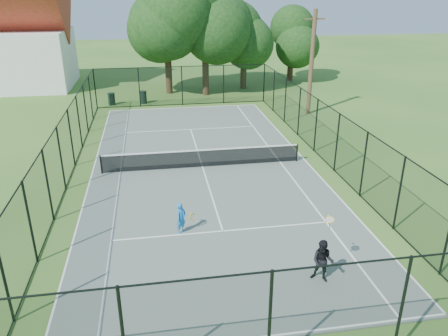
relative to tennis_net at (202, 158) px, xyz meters
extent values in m
plane|color=#346422|center=(0.00, 0.00, -0.58)|extent=(120.00, 120.00, 0.00)
cube|color=slate|center=(0.00, 0.00, -0.55)|extent=(11.00, 24.00, 0.06)
cylinder|color=black|center=(-5.00, 0.00, -0.04)|extent=(0.08, 0.08, 0.95)
cylinder|color=black|center=(5.00, 0.00, -0.04)|extent=(0.08, 0.08, 0.95)
cube|color=black|center=(0.00, 0.00, -0.04)|extent=(10.00, 0.03, 0.88)
cube|color=white|center=(0.00, 0.00, 0.40)|extent=(10.00, 0.05, 0.06)
cylinder|color=#332114|center=(-0.81, 17.24, 1.16)|extent=(0.56, 0.56, 3.48)
sphere|color=black|center=(-0.81, 17.24, 4.47)|extent=(6.28, 6.28, 6.28)
cylinder|color=#332114|center=(2.23, 16.14, 1.46)|extent=(0.56, 0.56, 4.09)
sphere|color=black|center=(2.23, 16.14, 5.34)|extent=(7.32, 7.32, 7.32)
cylinder|color=#332114|center=(5.90, 18.11, 1.08)|extent=(0.56, 0.56, 3.31)
sphere|color=black|center=(5.90, 18.11, 4.05)|extent=(5.26, 5.26, 5.26)
cylinder|color=#332114|center=(11.11, 20.75, 0.75)|extent=(0.56, 0.56, 2.66)
sphere|color=black|center=(11.11, 20.75, 3.24)|extent=(4.64, 4.64, 4.64)
cylinder|color=black|center=(-5.47, 13.96, -0.14)|extent=(0.54, 0.54, 0.88)
cylinder|color=black|center=(-5.47, 13.96, 0.32)|extent=(0.58, 0.58, 0.05)
cylinder|color=black|center=(-3.02, 13.97, -0.11)|extent=(0.54, 0.54, 0.93)
cylinder|color=black|center=(-3.02, 13.97, 0.38)|extent=(0.58, 0.58, 0.05)
cylinder|color=#4C3823|center=(8.82, 9.00, 3.03)|extent=(0.30, 0.30, 7.21)
cube|color=#4C3823|center=(8.82, 9.00, 5.98)|extent=(1.40, 0.10, 0.10)
imported|color=blue|center=(-1.54, -6.23, 0.09)|extent=(0.52, 0.52, 1.22)
torus|color=gold|center=(-1.09, -6.08, 0.03)|extent=(0.27, 0.18, 0.29)
cylinder|color=silver|center=(-1.09, -6.08, 0.03)|extent=(0.23, 0.15, 0.25)
imported|color=black|center=(2.57, -9.84, 0.19)|extent=(0.87, 0.82, 1.41)
torus|color=gold|center=(2.82, -9.49, 1.43)|extent=(0.30, 0.28, 0.14)
cylinder|color=silver|center=(2.82, -9.49, 1.43)|extent=(0.26, 0.24, 0.11)
sphere|color=#CCE526|center=(2.91, -9.17, 1.38)|extent=(0.07, 0.07, 0.07)
camera|label=1|loc=(-2.30, -20.49, 8.05)|focal=35.00mm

